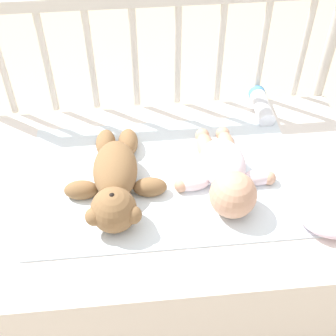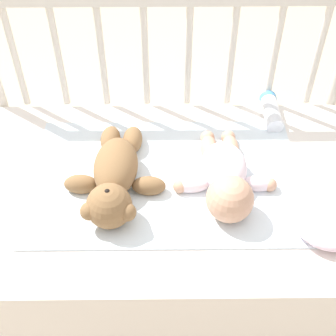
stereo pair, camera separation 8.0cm
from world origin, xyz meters
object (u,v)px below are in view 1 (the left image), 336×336
at_px(baby, 225,173).
at_px(small_pillow, 331,211).
at_px(teddy_bear, 115,181).
at_px(baby_bottle, 261,104).

bearing_deg(baby, small_pillow, -30.09).
distance_m(teddy_bear, small_pillow, 0.57).
xyz_separation_m(baby, small_pillow, (0.25, -0.15, -0.02)).
bearing_deg(small_pillow, baby, 149.91).
xyz_separation_m(teddy_bear, small_pillow, (0.56, -0.15, -0.02)).
relative_size(teddy_bear, baby_bottle, 2.18).
bearing_deg(teddy_bear, baby, 0.24).
relative_size(baby, baby_bottle, 2.00).
xyz_separation_m(teddy_bear, baby, (0.30, 0.00, -0.00)).
bearing_deg(small_pillow, baby_bottle, 98.96).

